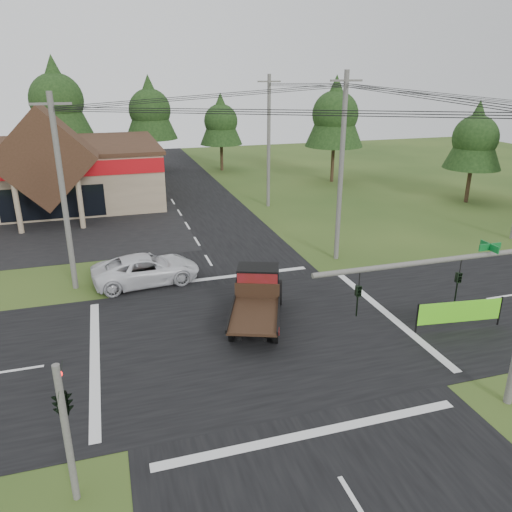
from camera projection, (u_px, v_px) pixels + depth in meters
name	position (u px, v px, depth m)	size (l,w,h in m)	color
ground	(253.00, 335.00, 22.98)	(120.00, 120.00, 0.00)	#294418
road_ns	(253.00, 335.00, 22.98)	(12.00, 120.00, 0.02)	black
road_ew	(253.00, 334.00, 22.98)	(120.00, 12.00, 0.02)	black
traffic_signal_mast	(489.00, 298.00, 16.31)	(8.12, 0.24, 7.00)	#595651
traffic_signal_corner	(61.00, 390.00, 13.13)	(0.53, 2.48, 4.40)	#595651
utility_pole_nw	(63.00, 194.00, 26.08)	(2.00, 0.30, 10.50)	#595651
utility_pole_ne	(341.00, 168.00, 30.29)	(2.00, 0.30, 11.50)	#595651
utility_pole_n	(269.00, 141.00, 42.89)	(2.00, 0.30, 11.20)	#595651
tree_row_c	(56.00, 97.00, 53.95)	(7.28, 7.28, 13.13)	#332316
tree_row_d	(150.00, 108.00, 58.06)	(6.16, 6.16, 11.11)	#332316
tree_row_e	(221.00, 119.00, 58.93)	(5.04, 5.04, 9.09)	#332316
tree_side_ne	(335.00, 112.00, 52.23)	(6.16, 6.16, 11.11)	#332316
tree_side_e_near	(476.00, 136.00, 44.14)	(5.04, 5.04, 9.09)	#332316
antique_flatbed_truck	(256.00, 300.00, 23.62)	(2.27, 5.95, 2.49)	#62160E
roadside_banner	(459.00, 315.00, 23.25)	(4.33, 0.13, 1.48)	#5ED51C
white_pickup	(146.00, 269.00, 28.33)	(2.76, 5.99, 1.66)	silver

